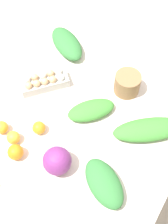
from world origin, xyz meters
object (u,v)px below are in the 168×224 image
at_px(cabbage_purple, 57,161).
at_px(orange_1, 13,138).
at_px(egg_carton, 44,81).
at_px(orange_4, 39,128).
at_px(paper_bag, 127,83).
at_px(orange_3, 2,127).
at_px(greens_bunch_kale, 67,44).
at_px(orange_2, 16,152).
at_px(greens_bunch_beet_tops, 104,183).
at_px(greens_bunch_chard, 91,110).
at_px(greens_bunch_dandelion, 149,129).

distance_m(cabbage_purple, orange_1, 0.28).
distance_m(egg_carton, orange_4, 0.30).
bearing_deg(orange_4, egg_carton, 119.91).
distance_m(paper_bag, orange_3, 0.72).
height_order(greens_bunch_kale, orange_2, greens_bunch_kale).
relative_size(paper_bag, orange_1, 2.10).
bearing_deg(orange_1, orange_3, 170.64).
xyz_separation_m(orange_2, orange_4, (0.02, 0.17, -0.01)).
bearing_deg(orange_4, greens_bunch_kale, 109.21).
relative_size(paper_bag, greens_bunch_beet_tops, 0.55).
bearing_deg(orange_3, cabbage_purple, -2.37).
relative_size(egg_carton, orange_4, 3.95).
distance_m(greens_bunch_chard, orange_1, 0.43).
xyz_separation_m(paper_bag, greens_bunch_kale, (-0.47, 0.09, -0.02)).
distance_m(paper_bag, orange_1, 0.69).
relative_size(egg_carton, paper_bag, 1.88).
distance_m(greens_bunch_chard, orange_4, 0.30).
relative_size(egg_carton, orange_2, 3.42).
bearing_deg(orange_1, greens_bunch_kale, 99.97).
height_order(greens_bunch_kale, orange_1, greens_bunch_kale).
height_order(greens_bunch_dandelion, greens_bunch_kale, greens_bunch_kale).
bearing_deg(greens_bunch_dandelion, greens_bunch_beet_tops, -98.62).
bearing_deg(greens_bunch_dandelion, orange_2, -137.75).
relative_size(greens_bunch_beet_tops, greens_bunch_kale, 0.89).
bearing_deg(orange_3, greens_bunch_dandelion, 30.42).
xyz_separation_m(greens_bunch_kale, greens_bunch_chard, (0.37, -0.33, -0.01)).
bearing_deg(cabbage_purple, greens_bunch_chard, 93.17).
height_order(cabbage_purple, paper_bag, cabbage_purple).
xyz_separation_m(cabbage_purple, greens_bunch_dandelion, (0.30, 0.40, -0.03)).
bearing_deg(greens_bunch_chard, orange_4, -126.62).
xyz_separation_m(cabbage_purple, orange_4, (-0.20, 0.11, -0.04)).
xyz_separation_m(cabbage_purple, egg_carton, (-0.34, 0.37, -0.03)).
bearing_deg(greens_bunch_dandelion, orange_1, -144.84).
bearing_deg(orange_3, greens_bunch_beet_tops, 1.38).
relative_size(greens_bunch_chard, orange_4, 3.78).
height_order(orange_2, orange_4, orange_2).
bearing_deg(orange_3, orange_1, -9.36).
relative_size(greens_bunch_chard, orange_2, 3.27).
relative_size(cabbage_purple, greens_bunch_kale, 0.47).
xyz_separation_m(greens_bunch_beet_tops, greens_bunch_dandelion, (0.06, 0.37, -0.01)).
distance_m(greens_bunch_beet_tops, orange_4, 0.45).
bearing_deg(greens_bunch_chard, greens_bunch_kale, 138.32).
bearing_deg(orange_1, cabbage_purple, -0.07).
xyz_separation_m(paper_bag, orange_1, (-0.35, -0.59, -0.03)).
xyz_separation_m(greens_bunch_dandelion, orange_4, (-0.49, -0.29, -0.00)).
bearing_deg(greens_bunch_beet_tops, paper_bag, 106.89).
relative_size(greens_bunch_dandelion, orange_2, 4.77).
relative_size(greens_bunch_beet_tops, greens_bunch_chard, 1.02).
height_order(egg_carton, orange_1, egg_carton).
bearing_deg(greens_bunch_beet_tops, cabbage_purple, -173.02).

